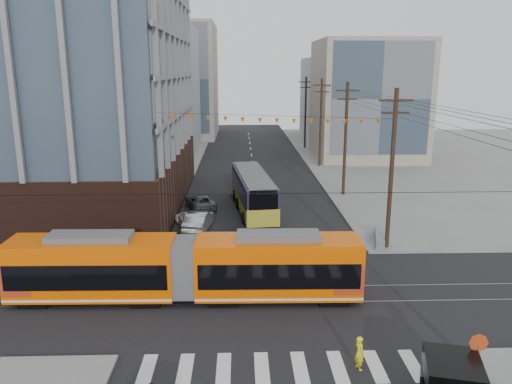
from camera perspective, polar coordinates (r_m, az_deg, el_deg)
ground at (r=24.73m, az=2.28°, el=-15.65°), size 160.00×160.00×0.00m
bg_bldg_nw_near at (r=75.10m, az=-13.90°, el=11.09°), size 18.00×16.00×18.00m
bg_bldg_ne_near at (r=71.77m, az=12.60°, el=10.25°), size 14.00×14.00×16.00m
bg_bldg_nw_far at (r=94.29m, az=-9.60°, el=12.41°), size 16.00×18.00×20.00m
bg_bldg_ne_far at (r=91.72m, az=10.71°, el=10.45°), size 16.00×16.00×14.00m
utility_pole_far at (r=78.39m, az=5.67°, el=8.96°), size 0.30×0.30×11.00m
streetcar at (r=27.31m, az=-8.07°, el=-8.59°), size 18.78×2.96×3.61m
city_bus at (r=43.87m, az=-0.35°, el=0.08°), size 3.88×12.19×3.39m
parked_car_silver at (r=38.85m, az=-6.59°, el=-3.30°), size 2.25×4.78×1.51m
parked_car_white at (r=39.89m, az=-7.53°, el=-3.07°), size 3.04×4.60×1.24m
parked_car_grey at (r=44.84m, az=-6.40°, el=-1.11°), size 3.40×4.97×1.26m
pedestrian at (r=22.14m, az=11.75°, el=-17.55°), size 0.51×0.63×1.49m
stop_sign at (r=21.78m, az=23.82°, el=-17.77°), size 0.80×0.80×2.37m
jersey_barrier at (r=36.96m, az=13.92°, el=-5.13°), size 1.77×4.05×0.79m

